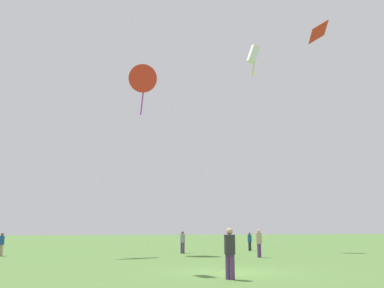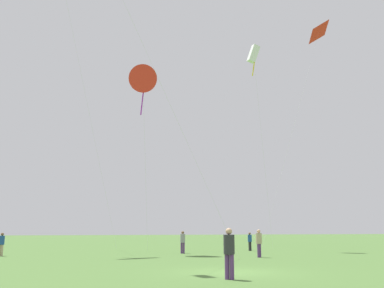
% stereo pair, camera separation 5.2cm
% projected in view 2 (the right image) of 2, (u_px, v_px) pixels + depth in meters
% --- Properties ---
extents(ground, '(280.00, 280.00, 0.00)m').
position_uv_depth(ground, '(232.00, 272.00, 18.14)').
color(ground, '#476B30').
extents(person_standing_0, '(0.41, 0.41, 1.83)m').
position_uv_depth(person_standing_0, '(229.00, 250.00, 15.65)').
color(person_standing_0, '#593372').
rests_on(person_standing_0, ground).
extents(person_standing_1, '(0.35, 0.35, 1.56)m').
position_uv_depth(person_standing_1, '(250.00, 240.00, 36.96)').
color(person_standing_1, '#2D2D33').
rests_on(person_standing_1, ground).
extents(person_standing_3, '(0.37, 0.37, 1.68)m').
position_uv_depth(person_standing_3, '(183.00, 240.00, 32.77)').
color(person_standing_3, '#593372').
rests_on(person_standing_3, ground).
extents(person_standing_4, '(0.35, 0.35, 1.58)m').
position_uv_depth(person_standing_4, '(2.00, 243.00, 29.50)').
color(person_standing_4, tan).
rests_on(person_standing_4, ground).
extents(person_standing_5, '(0.40, 0.40, 1.80)m').
position_uv_depth(person_standing_5, '(259.00, 241.00, 28.10)').
color(person_standing_5, '#593372').
rests_on(person_standing_5, ground).
extents(kite_flying_0, '(11.80, 3.05, 29.50)m').
position_uv_depth(kite_flying_0, '(318.00, 33.00, 58.90)').
color(kite_flying_0, silver).
rests_on(kite_flying_0, ground).
extents(kite_flying_1, '(3.67, 3.52, 19.78)m').
position_uv_depth(kite_flying_1, '(253.00, 54.00, 42.12)').
color(kite_flying_1, silver).
rests_on(kite_flying_1, ground).
extents(kite_flying_5, '(2.85, 4.05, 15.86)m').
position_uv_depth(kite_flying_5, '(143.00, 78.00, 36.37)').
color(kite_flying_5, silver).
rests_on(kite_flying_5, ground).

